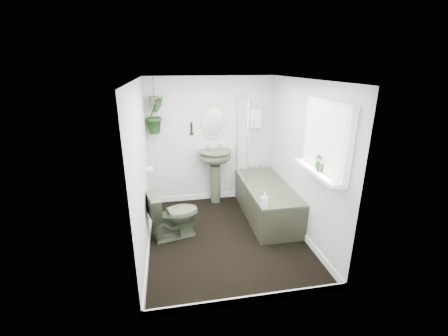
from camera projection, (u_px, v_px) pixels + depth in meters
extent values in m
cube|color=black|center=(226.00, 236.00, 4.59)|extent=(2.30, 2.80, 0.02)
cube|color=white|center=(226.00, 79.00, 3.82)|extent=(2.30, 2.80, 0.02)
cube|color=silver|center=(211.00, 141.00, 5.51)|extent=(2.30, 0.02, 2.30)
cube|color=silver|center=(254.00, 210.00, 2.90)|extent=(2.30, 0.02, 2.30)
cube|color=silver|center=(141.00, 170.00, 4.00)|extent=(0.02, 2.80, 2.30)
cube|color=silver|center=(303.00, 160.00, 4.40)|extent=(0.02, 2.80, 2.30)
cube|color=white|center=(226.00, 233.00, 4.57)|extent=(2.30, 2.80, 0.10)
cube|color=white|center=(255.00, 118.00, 5.45)|extent=(0.20, 0.10, 0.35)
ellipsoid|color=#BBAF8D|center=(214.00, 122.00, 5.37)|extent=(0.46, 0.03, 0.62)
cylinder|color=black|center=(192.00, 129.00, 5.32)|extent=(0.04, 0.04, 0.22)
cylinder|color=white|center=(150.00, 170.00, 4.75)|extent=(0.11, 0.11, 0.11)
cube|color=white|center=(326.00, 138.00, 3.58)|extent=(0.08, 1.00, 0.90)
cube|color=white|center=(317.00, 172.00, 3.70)|extent=(0.18, 1.00, 0.04)
cube|color=white|center=(323.00, 138.00, 3.57)|extent=(0.01, 0.86, 0.76)
imported|color=#3F4933|center=(174.00, 214.00, 4.46)|extent=(0.82, 0.59, 0.75)
imported|color=black|center=(322.00, 161.00, 3.63)|extent=(0.25, 0.23, 0.25)
imported|color=black|center=(155.00, 115.00, 5.02)|extent=(0.43, 0.42, 0.61)
imported|color=black|center=(264.00, 199.00, 4.22)|extent=(0.10, 0.11, 0.20)
cylinder|color=brown|center=(154.00, 100.00, 4.94)|extent=(0.16, 0.16, 0.12)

